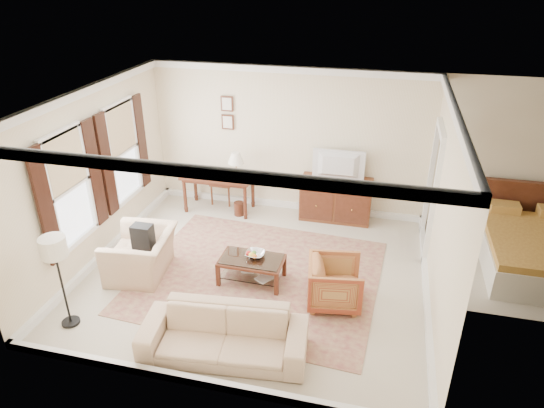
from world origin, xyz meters
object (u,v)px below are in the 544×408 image
at_px(striped_armchair, 335,281).
at_px(club_armchair, 140,247).
at_px(sofa, 224,329).
at_px(sideboard, 336,199).
at_px(tv, 339,157).
at_px(writing_desk, 219,179).
at_px(coffee_table, 252,264).

bearing_deg(striped_armchair, club_armchair, 80.41).
bearing_deg(sofa, sideboard, 71.11).
bearing_deg(sofa, tv, 71.05).
distance_m(tv, club_armchair, 3.96).
xyz_separation_m(writing_desk, coffee_table, (1.34, -2.28, -0.35)).
height_order(tv, club_armchair, tv).
bearing_deg(club_armchair, writing_desk, 162.42).
distance_m(writing_desk, club_armchair, 2.54).
xyz_separation_m(club_armchair, sofa, (1.90, -1.44, -0.07)).
distance_m(striped_armchair, club_armchair, 3.16).
relative_size(writing_desk, tv, 1.51).
bearing_deg(writing_desk, tv, 3.47).
bearing_deg(club_armchair, tv, 125.93).
bearing_deg(coffee_table, sofa, -86.63).
relative_size(coffee_table, club_armchair, 0.91).
height_order(writing_desk, sideboard, sideboard).
height_order(sideboard, coffee_table, sideboard).
distance_m(tv, coffee_table, 2.81).
relative_size(sideboard, club_armchair, 1.23).
xyz_separation_m(writing_desk, sideboard, (2.37, 0.16, -0.25)).
xyz_separation_m(writing_desk, striped_armchair, (2.69, -2.53, -0.28)).
bearing_deg(coffee_table, tv, 66.92).
xyz_separation_m(coffee_table, club_armchair, (-1.81, -0.21, 0.17)).
xyz_separation_m(writing_desk, sofa, (1.43, -3.92, -0.26)).
bearing_deg(sofa, club_armchair, 136.94).
distance_m(tv, striped_armchair, 2.84).
xyz_separation_m(sideboard, coffee_table, (-1.03, -2.44, -0.10)).
xyz_separation_m(tv, sofa, (-0.93, -4.07, -0.91)).
distance_m(writing_desk, striped_armchair, 3.70).
bearing_deg(sideboard, writing_desk, -176.05).
relative_size(writing_desk, coffee_table, 1.41).
height_order(sideboard, tv, tv).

